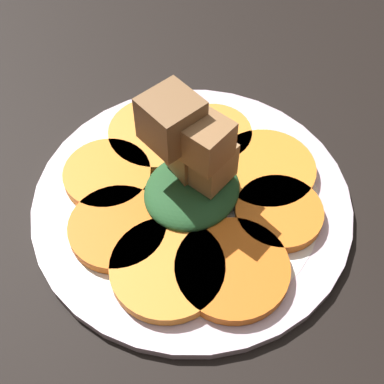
% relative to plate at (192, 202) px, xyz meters
% --- Properties ---
extents(table_slab, '(1.20, 1.20, 0.02)m').
position_rel_plate_xyz_m(table_slab, '(0.00, 0.00, -0.02)').
color(table_slab, black).
rests_on(table_slab, ground).
extents(plate, '(0.30, 0.30, 0.01)m').
position_rel_plate_xyz_m(plate, '(0.00, 0.00, 0.00)').
color(plate, silver).
rests_on(plate, table_slab).
extents(carrot_slice_0, '(0.10, 0.10, 0.01)m').
position_rel_plate_xyz_m(carrot_slice_0, '(0.04, 0.08, 0.01)').
color(carrot_slice_0, orange).
rests_on(carrot_slice_0, plate).
extents(carrot_slice_1, '(0.08, 0.08, 0.01)m').
position_rel_plate_xyz_m(carrot_slice_1, '(-0.04, 0.07, 0.01)').
color(carrot_slice_1, orange).
rests_on(carrot_slice_1, plate).
extents(carrot_slice_2, '(0.10, 0.10, 0.01)m').
position_rel_plate_xyz_m(carrot_slice_2, '(-0.07, 0.04, 0.01)').
color(carrot_slice_2, orange).
rests_on(carrot_slice_2, plate).
extents(carrot_slice_3, '(0.08, 0.08, 0.01)m').
position_rel_plate_xyz_m(carrot_slice_3, '(-0.07, -0.03, 0.01)').
color(carrot_slice_3, orange).
rests_on(carrot_slice_3, plate).
extents(carrot_slice_4, '(0.10, 0.10, 0.01)m').
position_rel_plate_xyz_m(carrot_slice_4, '(-0.04, -0.08, 0.01)').
color(carrot_slice_4, orange).
rests_on(carrot_slice_4, plate).
extents(carrot_slice_5, '(0.08, 0.08, 0.01)m').
position_rel_plate_xyz_m(carrot_slice_5, '(0.03, -0.08, 0.01)').
color(carrot_slice_5, orange).
rests_on(carrot_slice_5, plate).
extents(carrot_slice_6, '(0.09, 0.09, 0.01)m').
position_rel_plate_xyz_m(carrot_slice_6, '(0.07, -0.03, 0.01)').
color(carrot_slice_6, orange).
rests_on(carrot_slice_6, plate).
extents(carrot_slice_7, '(0.10, 0.10, 0.01)m').
position_rel_plate_xyz_m(carrot_slice_7, '(0.07, 0.03, 0.01)').
color(carrot_slice_7, orange).
rests_on(carrot_slice_7, plate).
extents(center_pile, '(0.09, 0.09, 0.11)m').
position_rel_plate_xyz_m(center_pile, '(-0.00, -0.00, 0.05)').
color(center_pile, '#235128').
rests_on(center_pile, plate).
extents(fork, '(0.20, 0.04, 0.00)m').
position_rel_plate_xyz_m(fork, '(-0.01, -0.07, 0.01)').
color(fork, silver).
rests_on(fork, plate).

